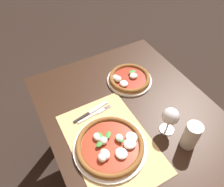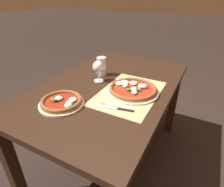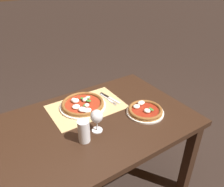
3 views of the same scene
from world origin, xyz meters
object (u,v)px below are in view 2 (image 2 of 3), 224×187
Objects in this scene: wine_glass at (98,68)px; knife at (115,108)px; pizza_near at (133,89)px; pint_glass at (102,67)px; fork at (115,106)px; pizza_far at (62,102)px.

wine_glass reaches higher than knife.
pizza_near is 0.23m from knife.
knife is at bearing 177.62° from pizza_near.
pint_glass is 0.72× the size of fork.
wine_glass is 1.07× the size of pint_glass.
fork is at bearing 25.85° from knife.
knife is (-0.02, -0.01, 0.00)m from fork.
pint_glass is at bearing 19.00° from wine_glass.
pizza_far is 0.32m from knife.
pizza_near is 1.71× the size of fork.
pint_glass is 0.48m from fork.
pizza_near is at bearing -2.38° from knife.
pizza_near is 1.28× the size of pizza_far.
pizza_near is 0.36m from pint_glass.
fork is 0.94× the size of knife.
pint_glass reaches higher than pizza_near.
pint_glass reaches higher than fork.
pizza_far is 0.32m from fork.
pizza_far is 1.33× the size of fork.
pizza_far is at bearing -177.78° from pint_glass.
wine_glass is at bearing 45.41° from knife.
wine_glass is at bearing -161.00° from pint_glass.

